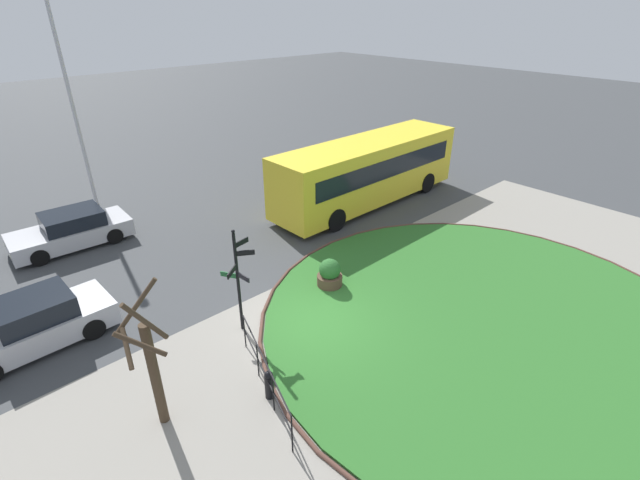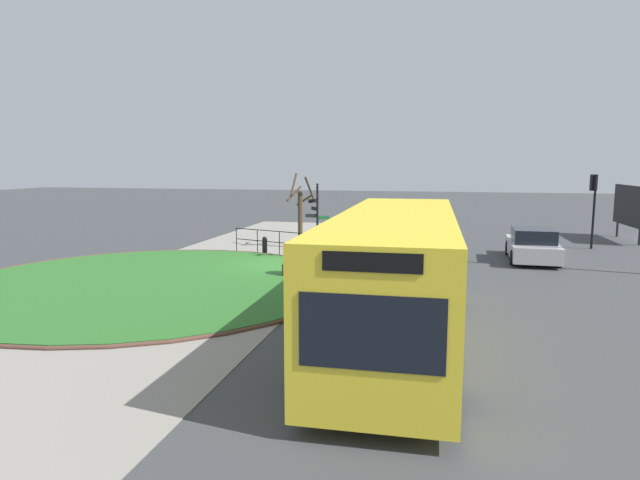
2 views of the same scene
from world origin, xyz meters
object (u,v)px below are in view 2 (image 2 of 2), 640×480
Objects in this scene: bus_yellow at (396,273)px; traffic_light_near at (594,194)px; street_tree_bare at (300,212)px; billboard_left at (630,206)px; bollard_foreground at (265,245)px; planter_near_signpost at (294,264)px; signpost_directional at (317,217)px; car_trailing at (404,234)px; car_far_lane at (533,245)px; car_near_lane at (392,221)px.

bus_yellow is 18.06m from traffic_light_near.
street_tree_bare is (-13.11, -5.74, 0.13)m from bus_yellow.
traffic_light_near is 0.79× the size of billboard_left.
street_tree_bare is at bearing -157.27° from bus_yellow.
bollard_foreground is 19.61m from billboard_left.
bollard_foreground is 5.14m from planter_near_signpost.
signpost_directional is 3.10× the size of planter_near_signpost.
bus_yellow is at bearing 33.51° from planter_near_signpost.
street_tree_bare reaches higher than bus_yellow.
billboard_left is 17.66m from street_tree_bare.
traffic_light_near is at bearing 152.35° from bus_yellow.
planter_near_signpost is (9.70, -12.35, -2.16)m from traffic_light_near.
planter_near_signpost is (4.44, 2.58, 0.06)m from bollard_foreground.
planter_near_signpost is at bearing 155.55° from car_trailing.
bus_yellow is 12.88m from car_far_lane.
car_near_lane is (-9.33, 4.93, 0.25)m from bollard_foreground.
bollard_foreground is 0.23× the size of street_tree_bare.
car_far_lane is at bearing 95.21° from bollard_foreground.
billboard_left is (0.75, 12.65, 1.18)m from car_near_lane.
billboard_left is at bearing 110.94° from street_tree_bare.
traffic_light_near reaches higher than car_trailing.
billboard_left reaches higher than planter_near_signpost.
signpost_directional is at bearing 104.77° from car_far_lane.
signpost_directional is at bearing -17.48° from car_near_lane.
car_trailing is at bearing 88.24° from traffic_light_near.
traffic_light_near is at bearing -40.17° from billboard_left.
car_near_lane is at bearing 56.18° from traffic_light_near.
bus_yellow is at bearing 0.31° from car_near_lane.
signpost_directional reaches higher than bollard_foreground.
bus_yellow reaches higher than car_trailing.
bollard_foreground is at bearing -148.73° from bus_yellow.
traffic_light_near reaches higher than bollard_foreground.
signpost_directional is at bearing -59.00° from billboard_left.
car_trailing is at bearing -68.77° from billboard_left.
traffic_light_near is 3.37× the size of planter_near_signpost.
signpost_directional is 0.73× the size of billboard_left.
street_tree_bare is at bearing -70.72° from billboard_left.
planter_near_signpost is (13.77, -2.35, -0.19)m from car_near_lane.
billboard_left is at bearing -68.75° from car_trailing.
car_trailing is (-2.64, -5.63, 0.02)m from car_far_lane.
car_far_lane is at bearing 33.99° from car_near_lane.
signpost_directional is 5.87m from car_trailing.
billboard_left is at bearing -50.23° from traffic_light_near.
signpost_directional reaches higher than car_far_lane.
street_tree_bare is at bearing 90.47° from traffic_light_near.
car_near_lane reaches higher than bollard_foreground.
street_tree_bare is at bearing 154.51° from bollard_foreground.
car_near_lane is 12.72m from billboard_left.
street_tree_bare reaches higher than planter_near_signpost.
bus_yellow is (10.84, 6.82, 1.20)m from bollard_foreground.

